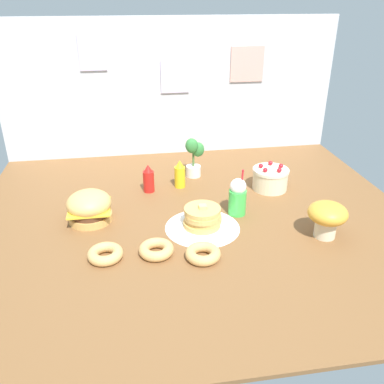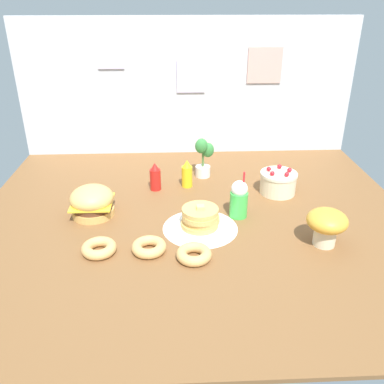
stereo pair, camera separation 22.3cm
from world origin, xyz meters
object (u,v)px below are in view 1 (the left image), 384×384
object	(u,v)px
ketchup_bottle	(149,179)
donut_chocolate	(156,249)
donut_pink_glaze	(105,254)
donut_vanilla	(203,253)
potted_plant	(194,156)
pancake_stack	(202,219)
mustard_bottle	(180,175)
cream_soda_cup	(238,197)
burger	(89,207)
layer_cake	(270,179)
mushroom_stool	(327,216)

from	to	relation	value
ketchup_bottle	donut_chocolate	size ratio (longest dim) A/B	1.08
donut_pink_glaze	donut_vanilla	distance (m)	0.47
ketchup_bottle	potted_plant	world-z (taller)	potted_plant
pancake_stack	mustard_bottle	bearing A→B (deg)	95.54
cream_soda_cup	burger	bearing A→B (deg)	176.17
burger	cream_soda_cup	bearing A→B (deg)	-3.83
donut_chocolate	pancake_stack	bearing A→B (deg)	37.59
donut_vanilla	burger	bearing A→B (deg)	140.54
pancake_stack	potted_plant	bearing A→B (deg)	84.64
pancake_stack	donut_vanilla	distance (m)	0.28
donut_pink_glaze	potted_plant	distance (m)	1.07
donut_chocolate	donut_pink_glaze	bearing A→B (deg)	179.62
layer_cake	donut_vanilla	xyz separation A→B (m)	(-0.57, -0.69, -0.04)
mustard_bottle	mushroom_stool	bearing A→B (deg)	-47.01
burger	pancake_stack	world-z (taller)	burger
pancake_stack	donut_chocolate	distance (m)	0.34
burger	layer_cake	distance (m)	1.15
cream_soda_cup	mushroom_stool	xyz separation A→B (m)	(0.39, -0.31, 0.01)
layer_cake	mushroom_stool	distance (m)	0.60
layer_cake	mustard_bottle	bearing A→B (deg)	167.79
donut_vanilla	donut_pink_glaze	bearing A→B (deg)	171.11
pancake_stack	donut_pink_glaze	bearing A→B (deg)	-158.27
burger	donut_chocolate	distance (m)	0.52
pancake_stack	potted_plant	size ratio (longest dim) A/B	1.11
cream_soda_cup	layer_cake	bearing A→B (deg)	44.17
pancake_stack	mustard_bottle	distance (m)	0.54
pancake_stack	potted_plant	world-z (taller)	potted_plant
ketchup_bottle	mushroom_stool	bearing A→B (deg)	-37.91
potted_plant	donut_vanilla	bearing A→B (deg)	-96.65
cream_soda_cup	donut_vanilla	world-z (taller)	cream_soda_cup
layer_cake	donut_vanilla	bearing A→B (deg)	-129.53
potted_plant	ketchup_bottle	bearing A→B (deg)	-148.88
layer_cake	potted_plant	xyz separation A→B (m)	(-0.46, 0.28, 0.08)
ketchup_bottle	potted_plant	distance (m)	0.38
mustard_bottle	donut_vanilla	size ratio (longest dim) A/B	1.08
donut_chocolate	mushroom_stool	distance (m)	0.89
mushroom_stool	burger	bearing A→B (deg)	163.42
pancake_stack	ketchup_bottle	distance (m)	0.56
burger	pancake_stack	size ratio (longest dim) A/B	0.78
burger	donut_vanilla	size ratio (longest dim) A/B	1.43
burger	donut_pink_glaze	bearing A→B (deg)	-76.43
pancake_stack	donut_chocolate	bearing A→B (deg)	-142.41
donut_pink_glaze	donut_chocolate	bearing A→B (deg)	-0.38
burger	donut_chocolate	size ratio (longest dim) A/B	1.43
donut_chocolate	potted_plant	distance (m)	0.97
donut_pink_glaze	layer_cake	bearing A→B (deg)	30.85
ketchup_bottle	burger	bearing A→B (deg)	-137.57
donut_chocolate	donut_vanilla	distance (m)	0.23
pancake_stack	mushroom_stool	size ratio (longest dim) A/B	1.55
pancake_stack	mustard_bottle	world-z (taller)	mustard_bottle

